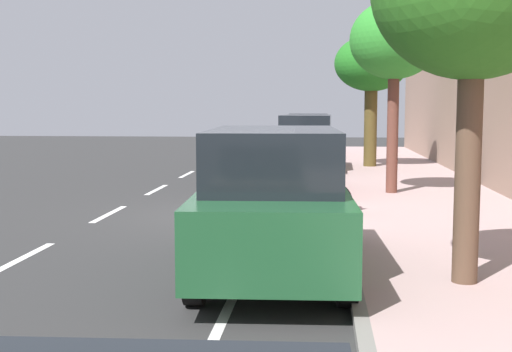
# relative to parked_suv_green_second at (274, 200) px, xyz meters

# --- Properties ---
(ground) EXTENTS (71.50, 71.50, 0.00)m
(ground) POSITION_rel_parked_suv_green_second_xyz_m (-1.16, 5.01, -1.03)
(ground) COLOR #2F2F2F
(sidewalk) EXTENTS (3.93, 44.69, 0.12)m
(sidewalk) POSITION_rel_parked_suv_green_second_xyz_m (3.11, 5.01, -0.96)
(sidewalk) COLOR #B49694
(sidewalk) RESTS_ON ground
(curb_edge) EXTENTS (0.16, 44.69, 0.12)m
(curb_edge) POSITION_rel_parked_suv_green_second_xyz_m (1.06, 5.01, -0.96)
(curb_edge) COLOR gray
(curb_edge) RESTS_ON ground
(lane_stripe_centre) EXTENTS (0.14, 44.20, 0.01)m
(lane_stripe_centre) POSITION_rel_parked_suv_green_second_xyz_m (-3.85, 4.77, -1.02)
(lane_stripe_centre) COLOR white
(lane_stripe_centre) RESTS_ON ground
(lane_stripe_bike_edge) EXTENTS (0.12, 44.69, 0.01)m
(lane_stripe_bike_edge) POSITION_rel_parked_suv_green_second_xyz_m (-0.41, 5.01, -1.02)
(lane_stripe_bike_edge) COLOR white
(lane_stripe_bike_edge) RESTS_ON ground
(parked_suv_green_second) EXTENTS (2.13, 4.78, 1.99)m
(parked_suv_green_second) POSITION_rel_parked_suv_green_second_xyz_m (0.00, 0.00, 0.00)
(parked_suv_green_second) COLOR #1E512D
(parked_suv_green_second) RESTS_ON ground
(parked_sedan_red_mid) EXTENTS (1.89, 4.42, 1.52)m
(parked_sedan_red_mid) POSITION_rel_parked_suv_green_second_xyz_m (-0.09, 8.13, -0.27)
(parked_sedan_red_mid) COLOR maroon
(parked_sedan_red_mid) RESTS_ON ground
(parked_suv_grey_far) EXTENTS (2.06, 4.75, 1.99)m
(parked_suv_grey_far) POSITION_rel_parked_suv_green_second_xyz_m (0.13, 14.27, 0.00)
(parked_suv_grey_far) COLOR slate
(parked_suv_grey_far) RESTS_ON ground
(parked_pickup_white_farthest) EXTENTS (2.04, 5.31, 1.95)m
(parked_pickup_white_farthest) POSITION_rel_parked_suv_green_second_xyz_m (0.06, 20.92, -0.13)
(parked_pickup_white_farthest) COLOR white
(parked_pickup_white_farthest) RESTS_ON ground
(bicycle_at_curb) EXTENTS (1.40, 1.12, 0.77)m
(bicycle_at_curb) POSITION_rel_parked_suv_green_second_xyz_m (0.60, 5.01, -0.65)
(bicycle_at_curb) COLOR black
(bicycle_at_curb) RESTS_ON ground
(cyclist_with_backpack) EXTENTS (0.54, 0.55, 1.61)m
(cyclist_with_backpack) POSITION_rel_parked_suv_green_second_xyz_m (0.82, 4.54, -0.05)
(cyclist_with_backpack) COLOR #C6B284
(cyclist_with_backpack) RESTS_ON ground
(street_tree_mid_block) EXTENTS (2.21, 2.21, 4.77)m
(street_tree_mid_block) POSITION_rel_parked_suv_green_second_xyz_m (2.42, 8.04, 2.84)
(street_tree_mid_block) COLOR brown
(street_tree_mid_block) RESTS_ON sidewalk
(street_tree_far_end) EXTENTS (2.66, 2.66, 4.70)m
(street_tree_far_end) POSITION_rel_parked_suv_green_second_xyz_m (2.42, 15.55, 2.70)
(street_tree_far_end) COLOR brown
(street_tree_far_end) RESTS_ON sidewalk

